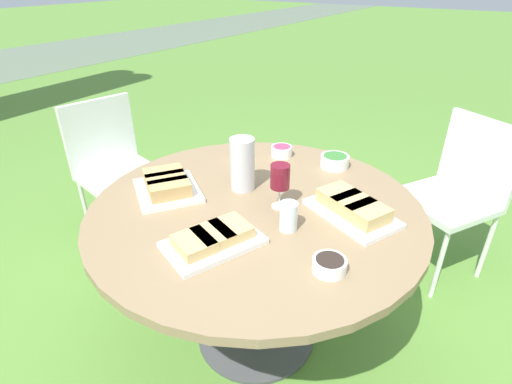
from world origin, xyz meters
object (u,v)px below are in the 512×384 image
at_px(chair_far_back, 113,162).
at_px(wine_glass, 280,178).
at_px(dining_table, 256,228).
at_px(water_pitcher, 242,164).
at_px(chair_near_right, 458,186).

height_order(chair_far_back, wine_glass, wine_glass).
xyz_separation_m(chair_far_back, wine_glass, (-0.21, -1.30, 0.34)).
height_order(dining_table, wine_glass, wine_glass).
height_order(dining_table, chair_far_back, chair_far_back).
distance_m(chair_far_back, wine_glass, 1.36).
bearing_deg(chair_far_back, water_pitcher, -98.28).
xyz_separation_m(chair_near_right, water_pitcher, (-0.97, 0.75, 0.33)).
distance_m(chair_near_right, chair_far_back, 2.01).
relative_size(chair_near_right, chair_far_back, 1.00).
bearing_deg(chair_near_right, water_pitcher, 142.42).
relative_size(dining_table, chair_near_right, 1.50).
bearing_deg(dining_table, chair_near_right, -30.41).
bearing_deg(water_pitcher, chair_far_back, 81.72).
bearing_deg(wine_glass, dining_table, 114.92).
relative_size(chair_far_back, water_pitcher, 3.92).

